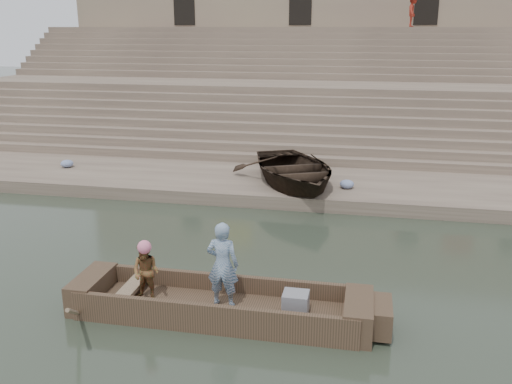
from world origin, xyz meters
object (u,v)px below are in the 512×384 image
(television, at_px, (295,303))
(beached_rowboat, at_px, (293,169))
(main_rowboat, at_px, (219,311))
(standing_man, at_px, (223,265))
(pedestrian, at_px, (413,11))
(rowing_man, at_px, (146,272))

(television, height_order, beached_rowboat, beached_rowboat)
(main_rowboat, relative_size, television, 10.87)
(television, bearing_deg, standing_man, 178.37)
(standing_man, relative_size, pedestrian, 1.00)
(main_rowboat, height_order, standing_man, standing_man)
(main_rowboat, height_order, beached_rowboat, beached_rowboat)
(television, xyz_separation_m, beached_rowboat, (-1.09, 7.88, 0.46))
(rowing_man, bearing_deg, standing_man, 9.36)
(beached_rowboat, bearing_deg, main_rowboat, -117.04)
(main_rowboat, height_order, television, television)
(rowing_man, distance_m, television, 2.84)
(rowing_man, height_order, beached_rowboat, beached_rowboat)
(rowing_man, xyz_separation_m, pedestrian, (6.01, 22.90, 5.23))
(main_rowboat, xyz_separation_m, standing_man, (0.07, 0.04, 0.93))
(standing_man, relative_size, television, 3.55)
(main_rowboat, xyz_separation_m, beached_rowboat, (0.33, 7.88, 0.77))
(television, bearing_deg, rowing_man, -179.42)
(standing_man, height_order, pedestrian, pedestrian)
(beached_rowboat, bearing_deg, rowing_man, -126.98)
(rowing_man, bearing_deg, beached_rowboat, 84.42)
(main_rowboat, xyz_separation_m, rowing_man, (-1.40, -0.03, 0.67))
(beached_rowboat, bearing_deg, television, -106.76)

